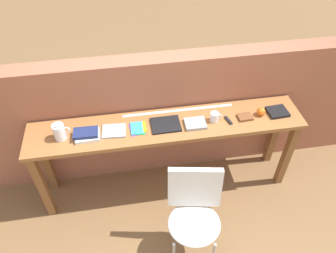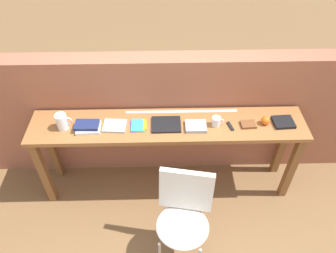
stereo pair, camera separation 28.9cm
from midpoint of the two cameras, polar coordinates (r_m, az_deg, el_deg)
The scene contains 16 objects.
ground_plane at distance 3.43m, azimuth 2.58°, elevation -14.01°, with size 40.00×40.00×0.00m, color brown.
brick_wall_back at distance 3.32m, azimuth 2.33°, elevation 1.84°, with size 6.00×0.20×1.37m, color #9E5B42.
sideboard at distance 3.03m, azimuth 2.70°, elevation -1.66°, with size 2.50×0.44×0.88m.
chair_white_moulded at distance 2.78m, azimuth 5.83°, elevation -15.09°, with size 0.51×0.52×0.89m.
pitcher_white at distance 2.95m, azimuth -15.35°, elevation 0.73°, with size 0.14×0.10×0.18m.
book_stack_leftmost at distance 2.92m, azimuth -11.10°, elevation -0.15°, with size 0.22×0.17×0.06m.
magazine_cycling at distance 2.92m, azimuth -6.51°, elevation -0.01°, with size 0.21×0.17×0.02m, color #9E9EA3.
pamphlet_pile_colourful at distance 2.92m, azimuth -2.39°, elevation 0.05°, with size 0.16×0.18×0.01m.
book_open_centre at distance 2.92m, azimuth 2.51°, elevation 0.22°, with size 0.26×0.21×0.02m, color black.
book_grey_hardcover at distance 2.92m, azimuth 7.70°, elevation -0.09°, with size 0.19×0.15×0.03m, color #9E9EA3.
mug at distance 2.95m, azimuth 11.23°, elevation 0.75°, with size 0.11×0.08×0.09m.
multitool_folded at distance 2.99m, azimuth 13.55°, elevation -0.07°, with size 0.02×0.11×0.02m, color black.
leather_journal_brown at distance 3.04m, azimuth 16.47°, elevation 0.23°, with size 0.13×0.10×0.02m, color brown.
sports_ball_small at distance 3.08m, azimuth 19.23°, elevation 0.88°, with size 0.08×0.08×0.08m, color orange.
book_repair_rightmost at distance 3.16m, azimuth 21.95°, elevation 0.59°, with size 0.18×0.16×0.03m, color black.
ruler_metal_back_edge at distance 3.07m, azimuth 5.07°, elevation 2.50°, with size 1.05×0.03×0.00m, color silver.
Camera 2 is at (-0.05, -1.84, 2.90)m, focal length 35.00 mm.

